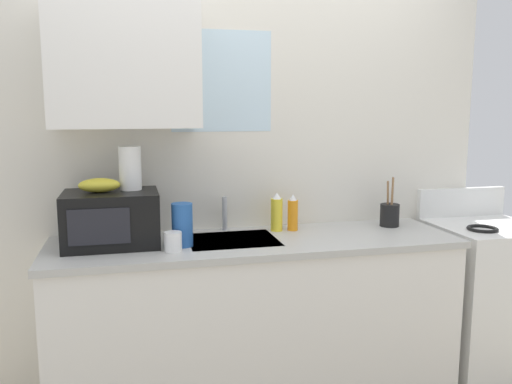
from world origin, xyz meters
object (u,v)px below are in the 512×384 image
microwave (111,219)px  paper_towel_roll (130,168)px  utensil_crock (390,214)px  dish_soap_bottle_yellow (277,213)px  cereal_canister (182,225)px  banana_bunch (99,185)px  dish_soap_bottle_orange (293,213)px  mug_white (173,242)px  stove_range (484,297)px

microwave → paper_towel_roll: 0.27m
microwave → utensil_crock: (1.56, 0.07, -0.06)m
dish_soap_bottle_yellow → cereal_canister: size_ratio=1.01×
banana_bunch → utensil_crock: banana_bunch is taller
paper_towel_roll → dish_soap_bottle_yellow: size_ratio=1.02×
dish_soap_bottle_orange → cereal_canister: 0.67m
utensil_crock → paper_towel_roll: bearing=-179.2°
microwave → banana_bunch: banana_bunch is taller
dish_soap_bottle_orange → mug_white: bearing=-157.1°
stove_range → banana_bunch: size_ratio=5.40×
banana_bunch → mug_white: (0.34, -0.19, -0.26)m
banana_bunch → utensil_crock: size_ratio=0.70×
dish_soap_bottle_orange → microwave: bearing=-174.0°
stove_range → microwave: bearing=178.8°
cereal_canister → mug_white: bearing=-120.9°
paper_towel_roll → utensil_crock: size_ratio=0.77×
paper_towel_roll → cereal_canister: (0.24, -0.15, -0.27)m
banana_bunch → dish_soap_bottle_orange: size_ratio=0.97×
stove_range → paper_towel_roll: paper_towel_roll is taller
microwave → dish_soap_bottle_yellow: bearing=7.4°
microwave → paper_towel_roll: bearing=27.2°
mug_white → utensil_crock: 1.30m
stove_range → banana_bunch: banana_bunch is taller
microwave → mug_white: size_ratio=4.84×
cereal_canister → dish_soap_bottle_yellow: bearing=21.3°
cereal_canister → utensil_crock: bearing=7.9°
dish_soap_bottle_yellow → mug_white: bearing=-153.2°
stove_range → paper_towel_roll: size_ratio=4.91×
dish_soap_bottle_orange → cereal_canister: cereal_canister is taller
cereal_canister → microwave: bearing=163.9°
cereal_canister → dish_soap_bottle_orange: bearing=17.6°
banana_bunch → utensil_crock: bearing=2.5°
utensil_crock → banana_bunch: bearing=-177.5°
dish_soap_bottle_yellow → dish_soap_bottle_orange: dish_soap_bottle_yellow is taller
mug_white → dish_soap_bottle_yellow: bearing=26.8°
mug_white → paper_towel_roll: bearing=127.8°
banana_bunch → dish_soap_bottle_yellow: bearing=6.9°
stove_range → paper_towel_roll: 2.20m
paper_towel_roll → dish_soap_bottle_orange: 0.92m
stove_range → paper_towel_roll: bearing=177.3°
paper_towel_roll → utensil_crock: paper_towel_roll is taller
paper_towel_roll → mug_white: size_ratio=2.32×
microwave → banana_bunch: 0.18m
dish_soap_bottle_orange → mug_white: size_ratio=2.17×
stove_range → dish_soap_bottle_yellow: bearing=172.7°
mug_white → cereal_canister: bearing=59.1°
stove_range → microwave: 2.21m
dish_soap_bottle_yellow → dish_soap_bottle_orange: 0.09m
dish_soap_bottle_yellow → utensil_crock: size_ratio=0.76×
paper_towel_roll → mug_white: paper_towel_roll is taller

